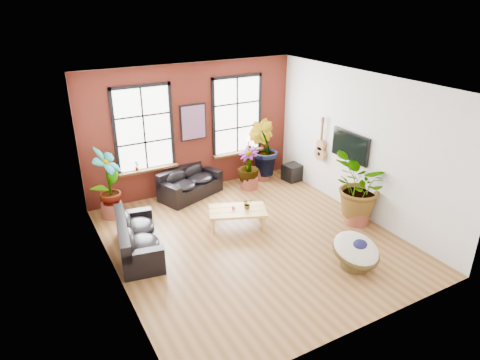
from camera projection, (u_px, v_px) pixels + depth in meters
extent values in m
cube|color=brown|center=(253.00, 240.00, 9.65)|extent=(6.00, 6.50, 0.02)
cube|color=white|center=(255.00, 84.00, 8.25)|extent=(6.00, 6.50, 0.02)
cube|color=#511913|center=(192.00, 129.00, 11.56)|extent=(6.00, 0.02, 3.50)
cube|color=silver|center=(366.00, 240.00, 6.34)|extent=(6.00, 0.02, 3.50)
cube|color=silver|center=(109.00, 199.00, 7.61)|extent=(0.02, 6.50, 3.50)
cube|color=silver|center=(361.00, 145.00, 10.29)|extent=(0.02, 6.50, 3.50)
cube|color=white|center=(144.00, 129.00, 10.83)|extent=(1.40, 0.02, 2.10)
cube|color=#452812|center=(148.00, 170.00, 11.21)|extent=(1.60, 0.22, 0.06)
cube|color=white|center=(237.00, 116.00, 12.03)|extent=(1.40, 0.02, 2.10)
cube|color=#452812|center=(238.00, 153.00, 12.41)|extent=(1.60, 0.22, 0.06)
cube|color=black|center=(191.00, 189.00, 11.68)|extent=(1.88, 1.36, 0.39)
cube|color=black|center=(182.00, 173.00, 11.71)|extent=(1.67, 0.78, 0.40)
cube|color=black|center=(169.00, 188.00, 11.05)|extent=(0.47, 0.85, 0.20)
cube|color=black|center=(210.00, 172.00, 12.09)|extent=(0.47, 0.85, 0.20)
ellipsoid|color=black|center=(182.00, 185.00, 11.33)|extent=(0.91, 0.90, 0.22)
ellipsoid|color=black|center=(176.00, 178.00, 11.42)|extent=(0.75, 0.45, 0.38)
ellipsoid|color=black|center=(200.00, 178.00, 11.78)|extent=(0.91, 0.90, 0.22)
ellipsoid|color=black|center=(194.00, 171.00, 11.87)|extent=(0.75, 0.45, 0.38)
cube|color=black|center=(139.00, 245.00, 9.11)|extent=(1.15, 2.06, 0.38)
cube|color=black|center=(122.00, 232.00, 8.86)|extent=(0.54, 1.95, 0.39)
cube|color=black|center=(143.00, 255.00, 8.23)|extent=(0.84, 0.34, 0.20)
cube|color=black|center=(134.00, 215.00, 9.75)|extent=(0.84, 0.34, 0.20)
ellipsoid|color=black|center=(143.00, 244.00, 8.69)|extent=(0.83, 0.96, 0.22)
ellipsoid|color=black|center=(130.00, 240.00, 8.56)|extent=(0.37, 0.88, 0.37)
ellipsoid|color=black|center=(138.00, 226.00, 9.36)|extent=(0.83, 0.96, 0.22)
ellipsoid|color=black|center=(127.00, 222.00, 9.23)|extent=(0.37, 0.88, 0.37)
cube|color=gold|center=(238.00, 211.00, 10.09)|extent=(1.52, 1.22, 0.06)
cube|color=#452812|center=(238.00, 212.00, 9.97)|extent=(1.23, 0.52, 0.00)
cube|color=#452812|center=(237.00, 207.00, 10.20)|extent=(1.23, 0.52, 0.00)
cube|color=gold|center=(213.00, 226.00, 9.84)|extent=(0.09, 0.09, 0.37)
cube|color=gold|center=(264.00, 224.00, 9.96)|extent=(0.09, 0.09, 0.37)
cube|color=gold|center=(212.00, 214.00, 10.40)|extent=(0.09, 0.09, 0.37)
cube|color=gold|center=(260.00, 211.00, 10.52)|extent=(0.09, 0.09, 0.37)
cylinder|color=#E33850|center=(233.00, 207.00, 10.10)|extent=(0.10, 0.10, 0.09)
cylinder|color=#4D3D1B|center=(355.00, 262.00, 8.66)|extent=(0.66, 0.66, 0.23)
torus|color=#4D3D1B|center=(356.00, 251.00, 8.56)|extent=(1.14, 1.14, 0.44)
ellipsoid|color=silver|center=(356.00, 249.00, 8.54)|extent=(1.11, 1.15, 0.60)
ellipsoid|color=#151542|center=(359.00, 245.00, 8.46)|extent=(0.43, 0.37, 0.17)
cube|color=black|center=(193.00, 122.00, 11.43)|extent=(0.74, 0.04, 0.98)
cube|color=#0C7F8C|center=(194.00, 122.00, 11.40)|extent=(0.66, 0.02, 0.90)
cube|color=black|center=(350.00, 146.00, 10.54)|extent=(0.06, 1.25, 0.72)
cube|color=black|center=(349.00, 146.00, 10.53)|extent=(0.01, 1.15, 0.62)
cylinder|color=#B27F4C|center=(320.00, 154.00, 11.57)|extent=(0.09, 0.38, 0.38)
cylinder|color=#B27F4C|center=(321.00, 145.00, 11.47)|extent=(0.09, 0.30, 0.30)
cylinder|color=black|center=(320.00, 154.00, 11.57)|extent=(0.09, 0.11, 0.11)
cube|color=#452812|center=(322.00, 132.00, 11.32)|extent=(0.04, 0.05, 0.55)
cube|color=#452812|center=(323.00, 120.00, 11.19)|extent=(0.06, 0.06, 0.14)
cube|color=black|center=(293.00, 172.00, 12.70)|extent=(0.64, 0.56, 0.48)
cylinder|color=brown|center=(112.00, 209.00, 10.62)|extent=(0.64, 0.64, 0.37)
cylinder|color=brown|center=(262.00, 173.00, 12.78)|extent=(0.53, 0.53, 0.36)
cylinder|color=brown|center=(357.00, 215.00, 10.30)|extent=(0.65, 0.65, 0.42)
cylinder|color=brown|center=(249.00, 182.00, 12.16)|extent=(0.58, 0.58, 0.37)
imported|color=#103D10|center=(108.00, 180.00, 10.28)|extent=(1.02, 1.05, 1.66)
imported|color=#103D10|center=(263.00, 148.00, 12.48)|extent=(1.08, 1.14, 1.64)
imported|color=#103D10|center=(361.00, 187.00, 10.00)|extent=(1.89, 1.86, 1.59)
imported|color=#103D10|center=(248.00, 166.00, 11.96)|extent=(0.76, 0.76, 1.09)
imported|color=#103D10|center=(247.00, 204.00, 10.07)|extent=(0.24, 0.21, 0.25)
imported|color=#103D10|center=(137.00, 166.00, 11.01)|extent=(0.17, 0.17, 0.27)
imported|color=#103D10|center=(249.00, 145.00, 12.50)|extent=(0.19, 0.19, 0.27)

